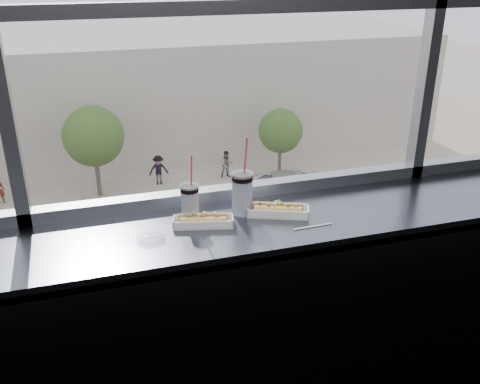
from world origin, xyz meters
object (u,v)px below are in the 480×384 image
object	(u,v)px
soda_cup_left	(190,201)
tree_right	(281,131)
car_near_d	(306,259)
hotdog_tray_left	(203,220)
wrapper	(151,238)
pedestrian_c	(158,167)
car_near_c	(112,293)
hotdog_tray_right	(278,210)
car_near_e	(407,244)
pedestrian_d	(227,162)
loose_straw	(313,226)
soda_cup_right	(242,191)
car_far_c	(295,182)
car_far_b	(109,207)
tree_center	(93,136)

from	to	relation	value
soda_cup_left	tree_right	xyz separation A→B (m)	(11.50, 28.18, -9.19)
soda_cup_left	car_near_d	world-z (taller)	soda_cup_left
hotdog_tray_left	wrapper	size ratio (longest dim) A/B	2.49
hotdog_tray_left	pedestrian_c	world-z (taller)	hotdog_tray_left
hotdog_tray_left	tree_right	size ratio (longest dim) A/B	0.06
soda_cup_left	pedestrian_c	world-z (taller)	soda_cup_left
car_near_c	soda_cup_left	bearing A→B (deg)	-179.80
hotdog_tray_right	car_near_e	size ratio (longest dim) A/B	0.05
pedestrian_d	tree_right	bearing A→B (deg)	-8.42
car_near_d	soda_cup_left	bearing A→B (deg)	154.72
loose_straw	car_near_e	bearing A→B (deg)	50.36
pedestrian_c	pedestrian_d	bearing A→B (deg)	-2.00
pedestrian_d	soda_cup_left	bearing A→B (deg)	-105.75
hotdog_tray_left	pedestrian_c	bearing A→B (deg)	96.59
hotdog_tray_left	soda_cup_right	distance (m)	0.23
loose_straw	tree_right	xyz separation A→B (m)	(11.00, 28.41, -9.10)
car_far_c	car_near_e	world-z (taller)	car_far_c
hotdog_tray_right	wrapper	size ratio (longest dim) A/B	2.66
hotdog_tray_left	wrapper	world-z (taller)	hotdog_tray_left
car_far_c	car_far_b	world-z (taller)	car_far_c
hotdog_tray_right	pedestrian_c	size ratio (longest dim) A/B	0.13
soda_cup_left	tree_right	distance (m)	31.80
pedestrian_c	tree_center	world-z (taller)	tree_center
pedestrian_d	pedestrian_c	world-z (taller)	pedestrian_c
soda_cup_left	loose_straw	world-z (taller)	soda_cup_left
hotdog_tray_right	car_far_b	distance (m)	26.67
hotdog_tray_left	tree_center	size ratio (longest dim) A/B	0.05
loose_straw	tree_center	distance (m)	29.63
hotdog_tray_right	soda_cup_left	world-z (taller)	soda_cup_left
wrapper	car_far_c	xyz separation A→B (m)	(11.15, 24.33, -10.93)
loose_straw	tree_center	size ratio (longest dim) A/B	0.03
car_near_d	wrapper	bearing A→B (deg)	154.36
hotdog_tray_left	pedestrian_d	size ratio (longest dim) A/B	0.13
pedestrian_d	pedestrian_c	xyz separation A→B (m)	(-4.37, 0.15, 0.07)
soda_cup_right	car_near_e	bearing A→B (deg)	51.33
car_near_d	car_near_e	distance (m)	5.03
car_far_c	car_near_d	bearing A→B (deg)	167.91
soda_cup_right	tree_center	xyz separation A→B (m)	(-0.19, 28.19, -8.49)
wrapper	pedestrian_d	bearing A→B (deg)	73.95
car_far_c	car_near_e	size ratio (longest dim) A/B	1.13
car_near_e	car_near_c	xyz separation A→B (m)	(-13.33, 0.00, -0.04)
hotdog_tray_right	soda_cup_right	distance (m)	0.19
hotdog_tray_left	hotdog_tray_right	world-z (taller)	hotdog_tray_right
tree_center	tree_right	xyz separation A→B (m)	(11.45, 0.00, -0.72)
soda_cup_left	loose_straw	size ratio (longest dim) A/B	1.72
car_near_c	tree_center	bearing A→B (deg)	-1.10
soda_cup_right	loose_straw	size ratio (longest dim) A/B	2.03
soda_cup_right	tree_center	size ratio (longest dim) A/B	0.07
tree_right	car_far_c	bearing A→B (deg)	-97.85
car_near_d	car_near_c	xyz separation A→B (m)	(-8.30, 0.00, -0.10)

